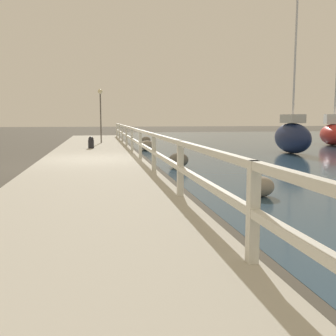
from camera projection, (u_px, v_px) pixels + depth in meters
ground_plane at (93, 166)px, 12.90m from camera, size 120.00×120.00×0.00m
dock_walkway at (93, 162)px, 12.89m from camera, size 3.36×36.00×0.23m
railing at (140, 139)px, 13.06m from camera, size 0.10×32.50×0.95m
boulder_downstream at (179, 160)px, 12.49m from camera, size 0.63×0.57×0.48m
boulder_water_edge at (146, 145)px, 19.58m from camera, size 0.59×0.54×0.45m
boulder_near_dock at (261, 187)px, 7.83m from camera, size 0.55×0.49×0.41m
boulder_mid_strip at (147, 145)px, 19.01m from camera, size 0.65×0.59×0.49m
boulder_far_strip at (146, 140)px, 24.45m from camera, size 0.57×0.51×0.43m
mooring_bollard at (91, 142)px, 17.42m from camera, size 0.26×0.26×0.53m
dock_lamp at (100, 103)px, 21.08m from camera, size 0.25×0.25×2.88m
sailboat_red at (333, 133)px, 22.64m from camera, size 2.48×3.50×4.93m
sailboat_navy at (292, 136)px, 17.40m from camera, size 1.06×3.15×6.76m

